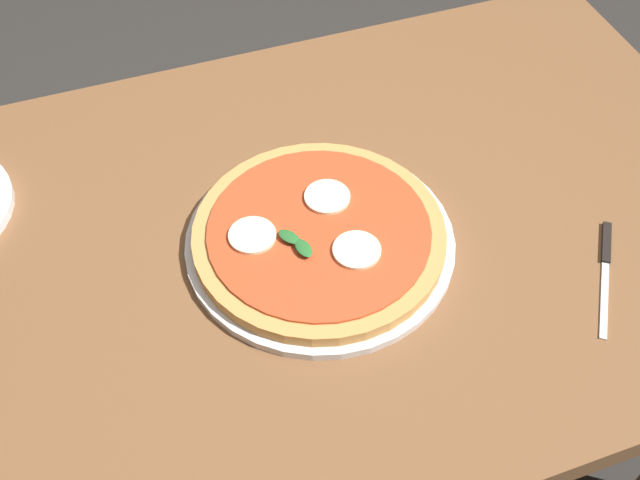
# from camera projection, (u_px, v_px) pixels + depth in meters

# --- Properties ---
(ground_plane) EXTENTS (6.00, 6.00, 0.00)m
(ground_plane) POSITION_uv_depth(u_px,v_px,m) (296.00, 462.00, 1.57)
(ground_plane) COLOR #2D2B28
(dining_table) EXTENTS (1.36, 0.81, 0.70)m
(dining_table) POSITION_uv_depth(u_px,v_px,m) (286.00, 285.00, 1.11)
(dining_table) COLOR brown
(dining_table) RESTS_ON ground_plane
(serving_tray) EXTENTS (0.35, 0.35, 0.01)m
(serving_tray) POSITION_uv_depth(u_px,v_px,m) (320.00, 242.00, 1.03)
(serving_tray) COLOR silver
(serving_tray) RESTS_ON dining_table
(pizza) EXTENTS (0.33, 0.33, 0.03)m
(pizza) POSITION_uv_depth(u_px,v_px,m) (319.00, 234.00, 1.01)
(pizza) COLOR tan
(pizza) RESTS_ON serving_tray
(knife) EXTENTS (0.11, 0.16, 0.01)m
(knife) POSITION_uv_depth(u_px,v_px,m) (606.00, 263.00, 1.01)
(knife) COLOR black
(knife) RESTS_ON dining_table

